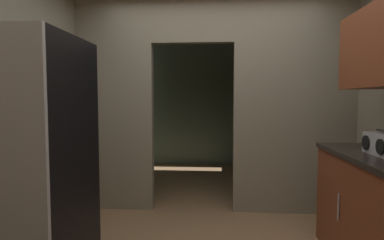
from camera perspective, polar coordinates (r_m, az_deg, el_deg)
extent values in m
cube|color=gray|center=(4.03, -13.53, 3.76)|extent=(0.92, 0.12, 2.73)
cube|color=gray|center=(3.95, 17.73, 3.69)|extent=(1.41, 0.12, 2.73)
cube|color=gray|center=(3.98, 0.14, 18.57)|extent=(0.98, 0.12, 0.71)
cube|color=slate|center=(6.63, 3.91, 3.84)|extent=(3.31, 0.10, 2.73)
cube|color=slate|center=(5.48, -13.22, 3.75)|extent=(0.10, 2.79, 2.73)
cube|color=slate|center=(5.47, 20.97, 3.60)|extent=(0.10, 2.79, 2.73)
cube|color=black|center=(2.37, -28.42, -8.45)|extent=(0.79, 0.71, 1.75)
cylinder|color=#B7BABC|center=(2.90, 24.66, -13.95)|extent=(0.01, 0.01, 0.22)
cylinder|color=black|center=(2.67, 30.54, -4.12)|extent=(0.01, 0.11, 0.11)
cylinder|color=black|center=(2.86, 28.59, -3.55)|extent=(0.01, 0.11, 0.11)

